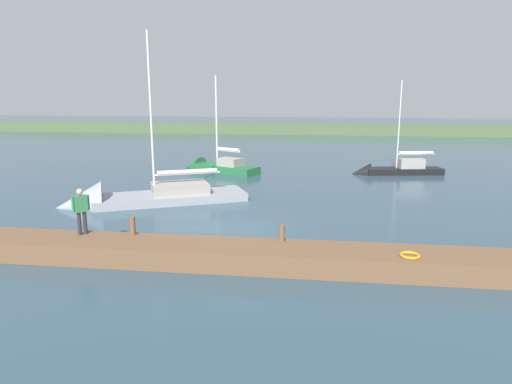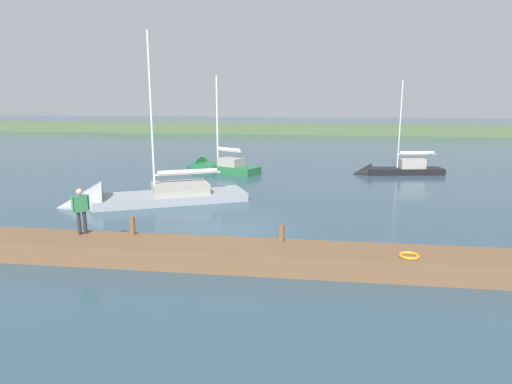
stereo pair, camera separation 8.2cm
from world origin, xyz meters
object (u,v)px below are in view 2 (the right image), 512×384
object	(u,v)px
sailboat_mid_channel	(215,168)
mooring_post_near	(132,226)
mooring_post_far	(281,233)
person_on_dock	(81,208)
sailboat_near_dock	(134,201)
life_ring_buoy	(409,256)
sailboat_behind_pier	(394,172)

from	to	relation	value
sailboat_mid_channel	mooring_post_near	bearing A→B (deg)	120.47
mooring_post_near	mooring_post_far	xyz separation A→B (m)	(-5.64, 0.00, -0.04)
sailboat_mid_channel	person_on_dock	distance (m)	19.22
mooring_post_far	sailboat_near_dock	bearing A→B (deg)	-40.87
mooring_post_near	life_ring_buoy	size ratio (longest dim) A/B	1.06
sailboat_near_dock	sailboat_mid_channel	size ratio (longest dim) A/B	1.29
sailboat_behind_pier	sailboat_near_dock	bearing A→B (deg)	27.01
sailboat_mid_channel	person_on_dock	size ratio (longest dim) A/B	4.58
mooring_post_near	sailboat_mid_channel	distance (m)	19.01
mooring_post_far	mooring_post_near	bearing A→B (deg)	0.00
mooring_post_far	sailboat_near_dock	xyz separation A→B (m)	(8.78, -7.60, -0.90)
sailboat_behind_pier	person_on_dock	world-z (taller)	sailboat_behind_pier
sailboat_behind_pier	sailboat_mid_channel	world-z (taller)	sailboat_mid_channel
mooring_post_far	person_on_dock	distance (m)	7.60
sailboat_near_dock	person_on_dock	world-z (taller)	sailboat_near_dock
sailboat_near_dock	sailboat_mid_channel	xyz separation A→B (m)	(-2.03, -11.36, 0.07)
mooring_post_near	sailboat_near_dock	distance (m)	8.28
life_ring_buoy	sailboat_mid_channel	bearing A→B (deg)	-61.15
sailboat_behind_pier	person_on_dock	size ratio (longest dim) A/B	4.31
mooring_post_near	sailboat_near_dock	world-z (taller)	sailboat_near_dock
mooring_post_near	sailboat_behind_pier	world-z (taller)	sailboat_behind_pier
person_on_dock	mooring_post_far	bearing A→B (deg)	44.54
sailboat_behind_pier	person_on_dock	distance (m)	24.46
sailboat_behind_pier	sailboat_mid_channel	size ratio (longest dim) A/B	0.94
mooring_post_near	person_on_dock	size ratio (longest dim) A/B	0.39
mooring_post_far	sailboat_near_dock	world-z (taller)	sailboat_near_dock
life_ring_buoy	sailboat_near_dock	distance (m)	15.71
life_ring_buoy	person_on_dock	world-z (taller)	person_on_dock
mooring_post_near	life_ring_buoy	xyz separation A→B (m)	(-9.93, 1.09, -0.30)
mooring_post_far	sailboat_behind_pier	distance (m)	20.65
mooring_post_near	person_on_dock	distance (m)	2.04
life_ring_buoy	person_on_dock	distance (m)	11.93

